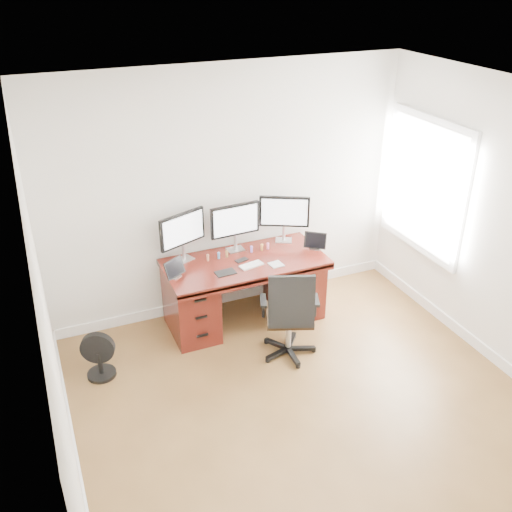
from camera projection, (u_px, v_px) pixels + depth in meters
name	position (u px, v px, depth m)	size (l,w,h in m)	color
ground	(325.00, 429.00, 4.87)	(4.50, 4.50, 0.00)	brown
back_wall	(229.00, 193.00, 6.07)	(4.00, 0.10, 2.70)	white
desk	(244.00, 288.00, 6.17)	(1.70, 0.80, 0.75)	#4C150F
office_chair	(289.00, 328.00, 5.63)	(0.69, 0.69, 1.00)	black
floor_fan	(99.00, 356.00, 5.39)	(0.33, 0.28, 0.47)	black
monitor_left	(182.00, 231.00, 5.85)	(0.52, 0.24, 0.53)	silver
monitor_center	(235.00, 222.00, 6.05)	(0.55, 0.15, 0.53)	silver
monitor_right	(284.00, 213.00, 6.25)	(0.51, 0.28, 0.53)	silver
tablet_left	(175.00, 270.00, 5.64)	(0.24, 0.18, 0.19)	silver
tablet_right	(316.00, 242.00, 6.18)	(0.23, 0.20, 0.19)	silver
keyboard	(251.00, 265.00, 5.88)	(0.25, 0.11, 0.01)	white
trackpad	(276.00, 264.00, 5.90)	(0.13, 0.13, 0.01)	silver
drawing_tablet	(225.00, 273.00, 5.75)	(0.21, 0.13, 0.01)	black
phone	(242.00, 260.00, 5.98)	(0.14, 0.07, 0.01)	black
figurine_brown	(208.00, 257.00, 5.96)	(0.03, 0.03, 0.08)	#8E583E
figurine_blue	(219.00, 255.00, 6.00)	(0.03, 0.03, 0.08)	#66A4EB
figurine_yellow	(227.00, 253.00, 6.04)	(0.03, 0.03, 0.08)	tan
figurine_purple	(251.00, 249.00, 6.13)	(0.03, 0.03, 0.08)	#926BDB
figurine_orange	(262.00, 247.00, 6.18)	(0.03, 0.03, 0.08)	gold
figurine_pink	(268.00, 245.00, 6.20)	(0.03, 0.03, 0.08)	pink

